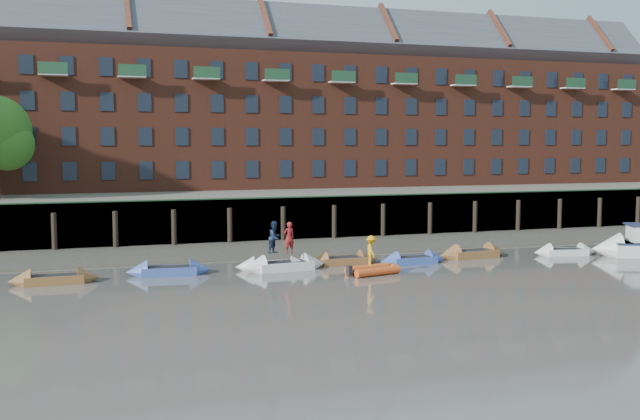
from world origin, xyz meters
name	(u,v)px	position (x,y,z in m)	size (l,w,h in m)	color
ground	(443,298)	(0.00, 0.00, 0.00)	(220.00, 220.00, 0.00)	#5F5953
foreshore	(325,247)	(0.00, 18.00, 0.00)	(110.00, 8.00, 0.50)	#3D382F
mud_band	(341,254)	(0.00, 14.60, 0.00)	(110.00, 1.60, 0.10)	#4C4336
river_wall	(307,218)	(0.00, 22.38, 1.59)	(110.00, 1.23, 3.30)	#2D2A26
bank_terrace	(264,204)	(0.00, 36.00, 1.60)	(110.00, 28.00, 3.20)	#5E594D
apartment_terrace	(261,83)	(0.00, 36.99, 12.82)	(80.60, 15.56, 20.98)	brown
rowboat_0	(54,279)	(-17.67, 9.39, 0.23)	(4.58, 1.44, 1.32)	brown
rowboat_1	(169,271)	(-11.69, 10.19, 0.24)	(4.74, 1.71, 1.35)	#3851A2
rowboat_2	(273,266)	(-5.79, 9.96, 0.22)	(4.45, 2.01, 1.24)	silver
rowboat_3	(285,266)	(-5.16, 9.69, 0.25)	(5.06, 1.82, 1.44)	silver
rowboat_4	(343,261)	(-1.28, 10.54, 0.23)	(4.42, 1.32, 1.28)	brown
rowboat_5	(413,260)	(2.84, 9.52, 0.22)	(4.32, 1.36, 1.24)	#3851A2
rowboat_6	(473,254)	(7.50, 10.52, 0.25)	(4.98, 1.81, 1.42)	brown
rowboat_7	(565,252)	(13.76, 9.59, 0.22)	(4.39, 1.97, 1.23)	silver
rib_tender	(374,270)	(-0.71, 6.94, 0.23)	(3.20, 2.10, 0.54)	#D94D19
motor_launch	(636,246)	(17.87, 7.82, 0.68)	(6.84, 4.27, 2.69)	silver
person_rower_a	(289,238)	(-4.89, 9.72, 1.88)	(0.66, 0.43, 1.82)	maroon
person_rower_b	(275,237)	(-5.67, 9.95, 1.90)	(0.91, 0.71, 1.86)	#19233F
person_rib_crew	(371,251)	(-0.94, 6.84, 1.35)	(1.09, 0.62, 1.68)	orange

